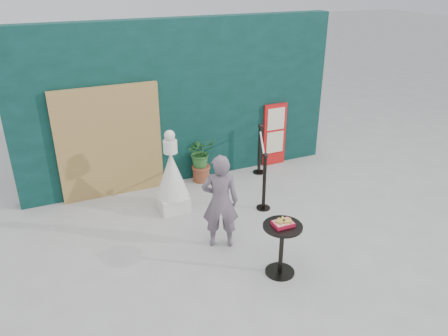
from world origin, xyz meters
TOP-DOWN VIEW (x-y plane):
  - ground at (0.00, 0.00)m, footprint 60.00×60.00m
  - back_wall at (0.00, 3.15)m, footprint 6.00×0.30m
  - bamboo_fence at (-1.40, 2.94)m, footprint 1.80×0.08m
  - woman at (-0.27, 0.71)m, footprint 0.62×0.52m
  - menu_board at (1.90, 2.95)m, footprint 0.50×0.07m
  - statue at (-0.60, 1.99)m, footprint 0.56×0.56m
  - cafe_table at (0.20, -0.23)m, footprint 0.52×0.52m
  - food_basket at (0.21, -0.22)m, footprint 0.26×0.19m
  - planter at (0.23, 2.82)m, footprint 0.53×0.46m
  - stanchion_barrier at (1.12, 2.04)m, footprint 0.84×1.54m

SIDE VIEW (x-z plane):
  - ground at x=0.00m, z-range 0.00..0.00m
  - stanchion_barrier at x=1.12m, z-range -0.02..1.01m
  - cafe_table at x=0.20m, z-range 0.12..0.87m
  - planter at x=0.23m, z-range 0.07..0.97m
  - statue at x=-0.60m, z-range -0.13..1.30m
  - menu_board at x=1.90m, z-range 0.00..1.30m
  - woman at x=-0.27m, z-range 0.00..1.45m
  - food_basket at x=0.21m, z-range 0.73..0.84m
  - bamboo_fence at x=-1.40m, z-range 0.00..2.00m
  - back_wall at x=0.00m, z-range 0.00..3.00m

